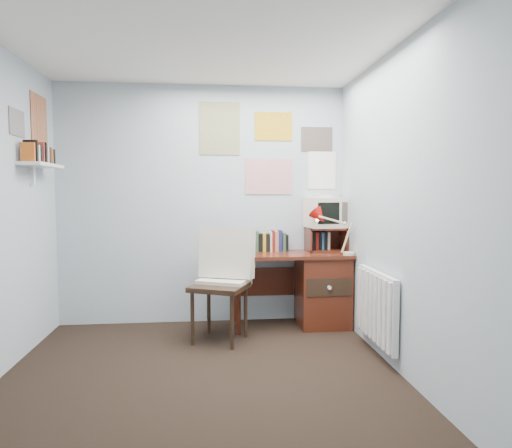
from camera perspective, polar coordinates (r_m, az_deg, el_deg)
The scene contains 14 objects.
ground at distance 3.40m, azimuth -6.79°, elevation -20.07°, with size 3.50×3.50×0.00m, color black.
back_wall at distance 4.85m, azimuth -6.65°, elevation 2.40°, with size 3.00×0.02×2.50m, color #A7B7BF.
right_wall at distance 3.43m, azimuth 19.00°, elevation 1.55°, with size 0.02×3.50×2.50m, color #A7B7BF.
ceiling at distance 3.30m, azimuth -7.18°, elevation 23.77°, with size 3.00×3.50×0.02m, color white.
desk at distance 4.82m, azimuth 7.61°, elevation -7.75°, with size 1.20×0.55×0.76m.
desk_chair at distance 4.27m, azimuth -4.58°, elevation -7.86°, with size 0.52×0.50×1.01m, color black.
desk_lamp at distance 4.60m, azimuth 11.58°, elevation -1.25°, with size 0.29×0.25×0.42m, color #B7120C.
tv_riser at distance 4.88m, azimuth 8.72°, elevation -1.91°, with size 0.40×0.30×0.25m, color #582214.
crt_tv at distance 4.87m, azimuth 8.66°, elevation 1.59°, with size 0.36×0.34×0.35m, color beige.
book_row at distance 4.83m, azimuth 1.24°, elevation -2.10°, with size 0.60×0.14×0.22m, color #582214.
radiator at distance 4.03m, azimuth 14.85°, elevation -9.96°, with size 0.09×0.80×0.60m, color white.
wall_shelf at distance 4.45m, azimuth -25.24°, elevation 6.67°, with size 0.20×0.62×0.24m, color white.
posters_back at distance 4.91m, azimuth 1.60°, elevation 9.45°, with size 1.20×0.01×0.90m, color white.
posters_left at distance 4.52m, azimuth -26.53°, elevation 11.43°, with size 0.01×0.70×0.60m, color white.
Camera 1 is at (0.05, -3.10, 1.38)m, focal length 32.00 mm.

